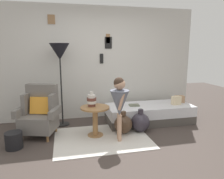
# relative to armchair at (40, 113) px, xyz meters

# --- Properties ---
(ground_plane) EXTENTS (12.00, 12.00, 0.00)m
(ground_plane) POSITION_rel_armchair_xyz_m (1.24, -1.05, -0.44)
(ground_plane) COLOR #423833
(gallery_wall) EXTENTS (4.80, 0.12, 2.60)m
(gallery_wall) POSITION_rel_armchair_xyz_m (1.24, 0.90, 0.86)
(gallery_wall) COLOR beige
(gallery_wall) RESTS_ON ground
(rug) EXTENTS (1.73, 1.32, 0.01)m
(rug) POSITION_rel_armchair_xyz_m (1.12, -0.43, -0.43)
(rug) COLOR silver
(rug) RESTS_ON ground
(armchair) EXTENTS (0.87, 0.75, 0.97)m
(armchair) POSITION_rel_armchair_xyz_m (0.00, 0.00, 0.00)
(armchair) COLOR #9E7042
(armchair) RESTS_ON ground
(daybed) EXTENTS (1.90, 0.81, 0.40)m
(daybed) POSITION_rel_armchair_xyz_m (2.32, 0.21, -0.24)
(daybed) COLOR #4C4742
(daybed) RESTS_ON ground
(pillow_head) EXTENTS (0.23, 0.15, 0.16)m
(pillow_head) POSITION_rel_armchair_xyz_m (3.09, 0.26, 0.04)
(pillow_head) COLOR tan
(pillow_head) RESTS_ON daybed
(pillow_mid) EXTENTS (0.20, 0.13, 0.19)m
(pillow_mid) POSITION_rel_armchair_xyz_m (2.92, 0.10, 0.06)
(pillow_mid) COLOR beige
(pillow_mid) RESTS_ON daybed
(side_table) EXTENTS (0.55, 0.55, 0.57)m
(side_table) POSITION_rel_armchair_xyz_m (1.02, -0.28, -0.04)
(side_table) COLOR #9E7042
(side_table) RESTS_ON ground
(vase_striped) EXTENTS (0.18, 0.18, 0.28)m
(vase_striped) POSITION_rel_armchair_xyz_m (0.96, -0.22, 0.25)
(vase_striped) COLOR brown
(vase_striped) RESTS_ON side_table
(floor_lamp) EXTENTS (0.41, 0.41, 1.75)m
(floor_lamp) POSITION_rel_armchair_xyz_m (0.41, 0.48, 1.08)
(floor_lamp) COLOR black
(floor_lamp) RESTS_ON ground
(person_child) EXTENTS (0.34, 0.34, 1.16)m
(person_child) POSITION_rel_armchair_xyz_m (1.41, -0.59, 0.30)
(person_child) COLOR tan
(person_child) RESTS_ON ground
(book_on_daybed) EXTENTS (0.24, 0.19, 0.03)m
(book_on_daybed) POSITION_rel_armchair_xyz_m (1.96, 0.21, -0.02)
(book_on_daybed) COLOR #686C58
(book_on_daybed) RESTS_ON daybed
(demijohn_near) EXTENTS (0.36, 0.36, 0.45)m
(demijohn_near) POSITION_rel_armchair_xyz_m (1.57, -0.29, -0.25)
(demijohn_near) COLOR #473323
(demijohn_near) RESTS_ON ground
(demijohn_far) EXTENTS (0.38, 0.38, 0.46)m
(demijohn_far) POSITION_rel_armchair_xyz_m (1.93, -0.27, -0.25)
(demijohn_far) COLOR #332D38
(demijohn_far) RESTS_ON ground
(magazine_basket) EXTENTS (0.28, 0.28, 0.28)m
(magazine_basket) POSITION_rel_armchair_xyz_m (-0.38, -0.50, -0.30)
(magazine_basket) COLOR black
(magazine_basket) RESTS_ON ground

